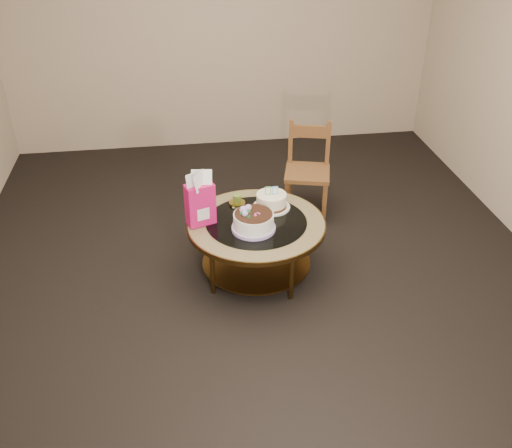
{
  "coord_description": "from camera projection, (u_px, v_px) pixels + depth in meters",
  "views": [
    {
      "loc": [
        -0.51,
        -3.5,
        2.63
      ],
      "look_at": [
        0.0,
        0.02,
        0.42
      ],
      "focal_mm": 40.0,
      "sensor_mm": 36.0,
      "label": 1
    }
  ],
  "objects": [
    {
      "name": "pillar_candle",
      "position": [
        237.0,
        201.0,
        4.35
      ],
      "size": [
        0.12,
        0.12,
        0.09
      ],
      "rotation": [
        0.0,
        0.0,
        0.19
      ],
      "color": "#EBDF61",
      "rests_on": "coffee_table"
    },
    {
      "name": "dining_chair",
      "position": [
        308.0,
        170.0,
        4.95
      ],
      "size": [
        0.47,
        0.47,
        0.82
      ],
      "rotation": [
        0.0,
        0.0,
        -0.26
      ],
      "color": "brown",
      "rests_on": "ground"
    },
    {
      "name": "cream_cake",
      "position": [
        271.0,
        201.0,
        4.29
      ],
      "size": [
        0.28,
        0.28,
        0.18
      ],
      "rotation": [
        0.0,
        0.0,
        -0.04
      ],
      "color": "white",
      "rests_on": "coffee_table"
    },
    {
      "name": "room_walls",
      "position": [
        256.0,
        75.0,
        3.58
      ],
      "size": [
        4.52,
        5.02,
        2.61
      ],
      "color": "tan",
      "rests_on": "ground"
    },
    {
      "name": "gift_bag",
      "position": [
        200.0,
        199.0,
        4.03
      ],
      "size": [
        0.22,
        0.19,
        0.4
      ],
      "rotation": [
        0.0,
        0.0,
        0.31
      ],
      "color": "#EA166C",
      "rests_on": "coffee_table"
    },
    {
      "name": "ground",
      "position": [
        256.0,
        272.0,
        4.39
      ],
      "size": [
        5.0,
        5.0,
        0.0
      ],
      "primitive_type": "plane",
      "color": "black",
      "rests_on": "ground"
    },
    {
      "name": "decorated_cake",
      "position": [
        253.0,
        222.0,
        4.03
      ],
      "size": [
        0.31,
        0.31,
        0.18
      ],
      "rotation": [
        0.0,
        0.0,
        0.23
      ],
      "color": "#B59ADA",
      "rests_on": "coffee_table"
    },
    {
      "name": "coffee_table",
      "position": [
        256.0,
        231.0,
        4.19
      ],
      "size": [
        1.02,
        1.02,
        0.46
      ],
      "color": "brown",
      "rests_on": "ground"
    }
  ]
}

